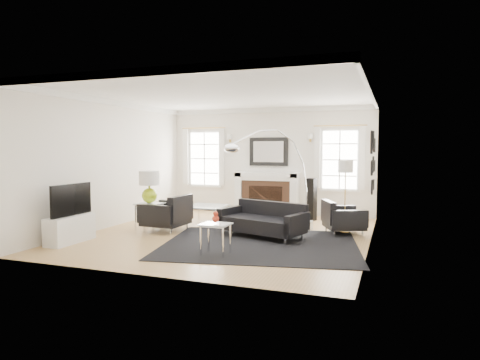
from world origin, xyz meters
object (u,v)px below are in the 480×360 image
at_px(fireplace, 267,194).
at_px(sofa, 264,221).
at_px(arc_floor_lamp, 270,175).
at_px(coffee_table, 207,207).
at_px(gourd_lamp, 149,185).
at_px(armchair_left, 168,214).
at_px(armchair_right, 341,219).

xyz_separation_m(fireplace, sofa, (0.75, -2.73, -0.24)).
xyz_separation_m(sofa, arc_floor_lamp, (0.01, 0.41, 0.89)).
relative_size(sofa, coffee_table, 2.10).
bearing_deg(arc_floor_lamp, sofa, -91.41).
relative_size(sofa, gourd_lamp, 2.68).
bearing_deg(armchair_left, fireplace, 65.52).
bearing_deg(gourd_lamp, arc_floor_lamp, 11.66).
relative_size(armchair_left, armchair_right, 0.92).
xyz_separation_m(coffee_table, arc_floor_lamp, (1.75, -0.71, 0.83)).
xyz_separation_m(fireplace, gourd_lamp, (-1.78, -2.85, 0.42)).
distance_m(sofa, coffee_table, 2.07).
relative_size(coffee_table, arc_floor_lamp, 0.40).
bearing_deg(armchair_left, armchair_right, 15.11).
bearing_deg(armchair_left, coffee_table, 75.93).
height_order(fireplace, arc_floor_lamp, arc_floor_lamp).
bearing_deg(coffee_table, armchair_left, -104.07).
bearing_deg(armchair_right, arc_floor_lamp, -164.55).
distance_m(armchair_right, arc_floor_lamp, 1.69).
height_order(gourd_lamp, arc_floor_lamp, arc_floor_lamp).
distance_m(fireplace, armchair_right, 2.91).
xyz_separation_m(armchair_right, gourd_lamp, (-3.92, -0.91, 0.65)).
bearing_deg(armchair_right, fireplace, 137.88).
relative_size(sofa, armchair_left, 1.91).
distance_m(armchair_left, gourd_lamp, 0.77).
bearing_deg(fireplace, arc_floor_lamp, -71.94).
height_order(fireplace, coffee_table, fireplace).
distance_m(sofa, armchair_right, 1.61).
relative_size(gourd_lamp, arc_floor_lamp, 0.31).
bearing_deg(arc_floor_lamp, coffee_table, 157.90).
height_order(armchair_right, gourd_lamp, gourd_lamp).
xyz_separation_m(armchair_left, armchair_right, (3.46, 0.93, -0.04)).
distance_m(sofa, arc_floor_lamp, 0.98).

